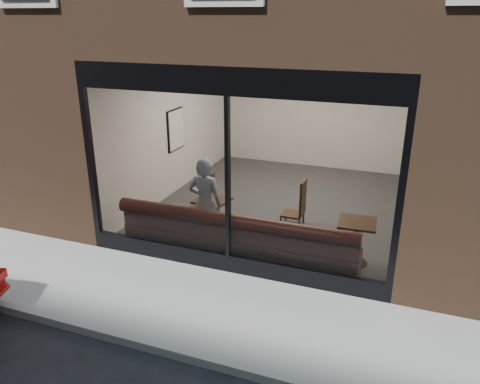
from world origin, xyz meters
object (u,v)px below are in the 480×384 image
at_px(banquette, 238,248).
at_px(cafe_chair_left, 202,207).
at_px(cafe_table_right, 358,223).
at_px(cafe_table_left, 212,200).
at_px(cafe_chair_right, 292,214).
at_px(person, 205,204).

xyz_separation_m(banquette, cafe_chair_left, (-1.29, 1.37, 0.01)).
bearing_deg(cafe_chair_left, cafe_table_right, 179.25).
distance_m(cafe_table_left, cafe_chair_right, 1.68).
xyz_separation_m(banquette, cafe_table_left, (-0.72, 0.62, 0.52)).
height_order(banquette, cafe_chair_left, banquette).
xyz_separation_m(cafe_table_left, cafe_chair_left, (-0.58, 0.76, -0.50)).
height_order(cafe_table_left, cafe_chair_right, cafe_table_left).
height_order(cafe_table_right, cafe_chair_left, cafe_table_right).
height_order(person, cafe_chair_right, person).
xyz_separation_m(cafe_table_left, cafe_table_right, (2.57, -0.07, 0.00)).
distance_m(cafe_table_left, cafe_table_right, 2.57).
relative_size(person, cafe_table_left, 2.91).
bearing_deg(person, cafe_chair_right, -132.74).
xyz_separation_m(person, cafe_table_right, (2.54, 0.29, -0.08)).
relative_size(banquette, cafe_table_left, 7.11).
bearing_deg(cafe_table_left, person, -85.38).
height_order(person, cafe_chair_left, person).
relative_size(cafe_table_right, cafe_chair_right, 1.51).
bearing_deg(cafe_chair_left, cafe_table_left, 141.20).
relative_size(person, cafe_chair_right, 4.19).
relative_size(cafe_table_left, cafe_chair_left, 1.45).
bearing_deg(cafe_table_left, cafe_chair_left, 127.29).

